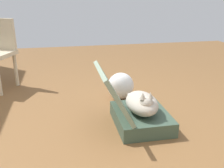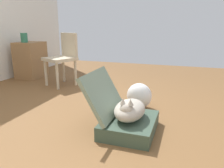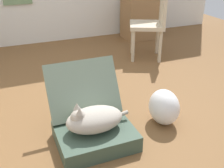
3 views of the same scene
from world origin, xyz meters
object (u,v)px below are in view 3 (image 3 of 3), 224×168
Objects in this scene: plastic_bag_white at (164,107)px; suitcase_base at (95,136)px; cat at (93,119)px; side_table at (139,17)px; chair at (152,23)px.

suitcase_base is at bearing -175.89° from plastic_bag_white.
cat is 0.76× the size of side_table.
plastic_bag_white is (0.65, 0.05, 0.09)m from suitcase_base.
side_table is at bearing 67.78° from plastic_bag_white.
suitcase_base is 2.04m from chair.
cat is (-0.01, 0.00, 0.16)m from suitcase_base.
chair is (0.68, 1.45, 0.33)m from plastic_bag_white.
chair reaches higher than plastic_bag_white.
suitcase_base is 0.16m from cat.
chair reaches higher than cat.
suitcase_base is at bearing -1.99° from cat.
plastic_bag_white is at bearing 4.11° from suitcase_base.
suitcase_base is 1.14× the size of cat.
side_table is (1.61, 2.39, 0.12)m from cat.
side_table is 0.79× the size of chair.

